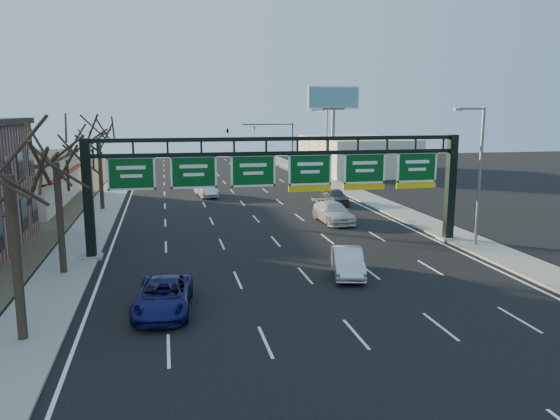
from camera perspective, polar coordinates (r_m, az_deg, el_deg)
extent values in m
plane|color=black|center=(27.84, 3.70, -8.04)|extent=(160.00, 160.00, 0.00)
cube|color=gray|center=(46.59, -18.65, -1.00)|extent=(3.00, 120.00, 0.12)
cube|color=gray|center=(50.40, 11.61, 0.16)|extent=(3.00, 120.00, 0.12)
cube|color=white|center=(46.82, -2.91, -0.48)|extent=(21.60, 120.00, 0.01)
cube|color=black|center=(34.12, -19.40, 1.03)|extent=(0.55, 0.55, 7.20)
cube|color=gray|center=(34.82, -19.05, -4.67)|extent=(1.20, 1.20, 0.20)
cube|color=black|center=(38.75, 17.37, 2.19)|extent=(0.55, 0.55, 7.20)
cube|color=gray|center=(39.37, 17.10, -2.86)|extent=(1.20, 1.20, 0.20)
cube|color=black|center=(34.24, 0.20, 7.45)|extent=(23.40, 0.25, 0.25)
cube|color=black|center=(34.30, 0.19, 5.95)|extent=(23.40, 0.25, 0.25)
cube|color=#054716|center=(33.68, -15.27, 3.71)|extent=(2.80, 0.10, 2.00)
cube|color=#054716|center=(33.67, -9.02, 3.95)|extent=(2.80, 0.10, 2.00)
cube|color=#054716|center=(34.05, -2.83, 4.13)|extent=(2.80, 0.10, 2.00)
cube|color=#054716|center=(34.82, 3.15, 4.27)|extent=(2.80, 0.10, 2.00)
cube|color=yellow|center=(34.97, 3.13, 2.28)|extent=(2.80, 0.10, 0.40)
cube|color=#054716|center=(35.95, 8.82, 4.35)|extent=(2.80, 0.10, 2.00)
cube|color=yellow|center=(36.10, 8.77, 2.42)|extent=(2.80, 0.10, 0.40)
cube|color=#054716|center=(37.41, 14.10, 4.39)|extent=(2.80, 0.10, 2.00)
cube|color=yellow|center=(37.55, 14.02, 2.54)|extent=(2.80, 0.10, 0.40)
cube|color=beige|center=(56.65, -26.53, 2.58)|extent=(10.00, 18.00, 4.40)
cube|color=#332B26|center=(56.43, -26.72, 4.94)|extent=(10.40, 18.40, 0.30)
cube|color=#AF2711|center=(55.49, -21.49, 3.64)|extent=(1.20, 18.00, 0.40)
cube|color=beige|center=(80.43, 7.87, 5.75)|extent=(12.00, 20.00, 5.00)
cylinder|color=black|center=(22.79, -25.86, -4.47)|extent=(0.36, 0.36, 6.46)
cylinder|color=black|center=(31.44, -22.01, -0.71)|extent=(0.36, 0.36, 6.08)
cylinder|color=black|center=(41.14, -19.70, 2.42)|extent=(0.36, 0.36, 6.84)
cylinder|color=black|center=(51.02, -18.24, 3.71)|extent=(0.36, 0.36, 6.46)
cylinder|color=slate|center=(37.38, 20.15, 3.33)|extent=(0.20, 0.20, 9.00)
cylinder|color=slate|center=(36.68, 19.37, 10.15)|extent=(1.80, 0.12, 0.12)
cube|color=slate|center=(36.23, 18.13, 10.15)|extent=(0.50, 0.22, 0.15)
cylinder|color=slate|center=(68.49, 4.88, 6.81)|extent=(0.20, 0.20, 9.00)
cylinder|color=slate|center=(68.11, 4.21, 10.51)|extent=(1.80, 0.12, 0.12)
cube|color=slate|center=(67.86, 3.46, 10.47)|extent=(0.50, 0.22, 0.15)
cylinder|color=slate|center=(73.97, 5.55, 6.96)|extent=(0.50, 0.50, 9.00)
cube|color=slate|center=(73.85, 5.61, 10.45)|extent=(3.00, 0.30, 0.20)
cube|color=white|center=(73.87, 5.63, 11.61)|extent=(7.00, 0.30, 3.00)
cube|color=teal|center=(73.68, 5.68, 11.62)|extent=(6.60, 0.05, 2.60)
cylinder|color=black|center=(82.81, 1.32, 6.67)|extent=(0.18, 0.18, 7.00)
cylinder|color=black|center=(81.88, -1.29, 8.94)|extent=(7.60, 0.14, 0.14)
imported|color=black|center=(81.55, -2.69, 8.36)|extent=(0.20, 0.20, 1.00)
imported|color=black|center=(81.00, -5.51, 8.31)|extent=(0.54, 0.54, 1.62)
imported|color=#131554|center=(24.87, -12.10, -8.80)|extent=(2.88, 5.34, 1.42)
imported|color=silver|center=(29.77, 7.09, -5.42)|extent=(2.52, 4.66, 1.46)
imported|color=silver|center=(43.69, 5.58, -0.25)|extent=(2.47, 5.54, 1.58)
imported|color=#3A3D3F|center=(52.04, 5.80, 1.41)|extent=(1.78, 4.41, 1.50)
imported|color=silver|center=(56.99, -7.74, 2.18)|extent=(2.33, 4.97, 1.58)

